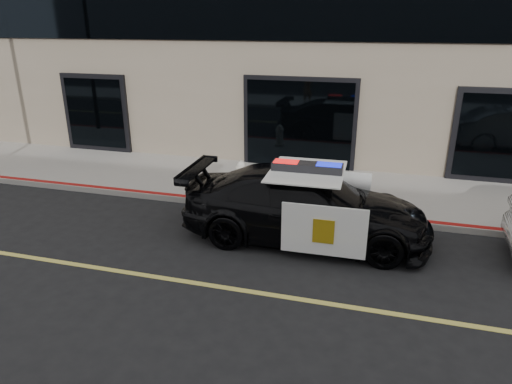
# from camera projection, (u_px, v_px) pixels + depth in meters

# --- Properties ---
(ground) EXTENTS (120.00, 120.00, 0.00)m
(ground) POSITION_uv_depth(u_px,v_px,m) (280.00, 296.00, 7.78)
(ground) COLOR black
(ground) RESTS_ON ground
(sidewalk_n) EXTENTS (60.00, 3.50, 0.15)m
(sidewalk_n) POSITION_uv_depth(u_px,v_px,m) (322.00, 189.00, 12.48)
(sidewalk_n) COLOR gray
(sidewalk_n) RESTS_ON ground
(police_car) EXTENTS (2.48, 5.26, 1.70)m
(police_car) POSITION_uv_depth(u_px,v_px,m) (306.00, 205.00, 9.59)
(police_car) COLOR black
(police_car) RESTS_ON ground
(fire_hydrant) EXTENTS (0.35, 0.49, 0.78)m
(fire_hydrant) POSITION_uv_depth(u_px,v_px,m) (241.00, 176.00, 12.19)
(fire_hydrant) COLOR silver
(fire_hydrant) RESTS_ON sidewalk_n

